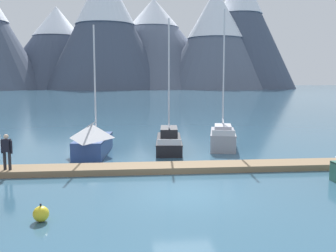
% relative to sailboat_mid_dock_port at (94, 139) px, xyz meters
% --- Properties ---
extents(ground_plane, '(700.00, 700.00, 0.00)m').
position_rel_sailboat_mid_dock_port_xyz_m(ground_plane, '(4.23, -8.99, -0.90)').
color(ground_plane, '#335B75').
extents(mountain_central_massif, '(72.04, 72.04, 47.11)m').
position_rel_sailboat_mid_dock_port_xyz_m(mountain_central_massif, '(-36.14, 206.07, 23.39)').
color(mountain_central_massif, '#424C60').
rests_on(mountain_central_massif, ground).
extents(mountain_shoulder_ridge, '(64.65, 64.65, 63.75)m').
position_rel_sailboat_mid_dock_port_xyz_m(mountain_shoulder_ridge, '(-7.38, 184.59, 32.68)').
color(mountain_shoulder_ridge, '#424C60').
rests_on(mountain_shoulder_ridge, ground).
extents(mountain_east_summit, '(88.78, 88.78, 52.58)m').
position_rel_sailboat_mid_dock_port_xyz_m(mountain_east_summit, '(20.09, 204.68, 25.98)').
color(mountain_east_summit, slate).
rests_on(mountain_east_summit, ground).
extents(mountain_rear_spur, '(59.16, 59.16, 53.94)m').
position_rel_sailboat_mid_dock_port_xyz_m(mountain_rear_spur, '(51.81, 181.84, 27.65)').
color(mountain_rear_spur, slate).
rests_on(mountain_rear_spur, ground).
extents(mountain_north_horn, '(63.94, 63.94, 67.05)m').
position_rel_sailboat_mid_dock_port_xyz_m(mountain_north_horn, '(68.58, 191.59, 33.74)').
color(mountain_north_horn, '#424C60').
rests_on(mountain_north_horn, ground).
extents(dock, '(26.69, 2.17, 0.30)m').
position_rel_sailboat_mid_dock_port_xyz_m(dock, '(4.23, -4.99, -0.75)').
color(dock, '#846B4C').
rests_on(dock, ground).
extents(sailboat_mid_dock_port, '(2.32, 6.05, 7.86)m').
position_rel_sailboat_mid_dock_port_xyz_m(sailboat_mid_dock_port, '(0.00, 0.00, 0.00)').
color(sailboat_mid_dock_port, navy).
rests_on(sailboat_mid_dock_port, ground).
extents(sailboat_mid_dock_starboard, '(2.22, 7.18, 8.48)m').
position_rel_sailboat_mid_dock_port_xyz_m(sailboat_mid_dock_starboard, '(4.80, 1.41, -0.35)').
color(sailboat_mid_dock_starboard, black).
rests_on(sailboat_mid_dock_starboard, ground).
extents(sailboat_far_berth, '(2.77, 5.81, 9.23)m').
position_rel_sailboat_mid_dock_port_xyz_m(sailboat_far_berth, '(8.53, 1.64, -0.23)').
color(sailboat_far_berth, '#93939E').
rests_on(sailboat_far_berth, ground).
extents(person_on_dock, '(0.57, 0.32, 1.69)m').
position_rel_sailboat_mid_dock_port_xyz_m(person_on_dock, '(-3.62, -5.16, 0.37)').
color(person_on_dock, '#232328').
rests_on(person_on_dock, dock).
extents(mooring_buoy_channel_marker, '(0.51, 0.51, 0.59)m').
position_rel_sailboat_mid_dock_port_xyz_m(mooring_buoy_channel_marker, '(-0.81, -11.32, -0.64)').
color(mooring_buoy_channel_marker, yellow).
rests_on(mooring_buoy_channel_marker, ground).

